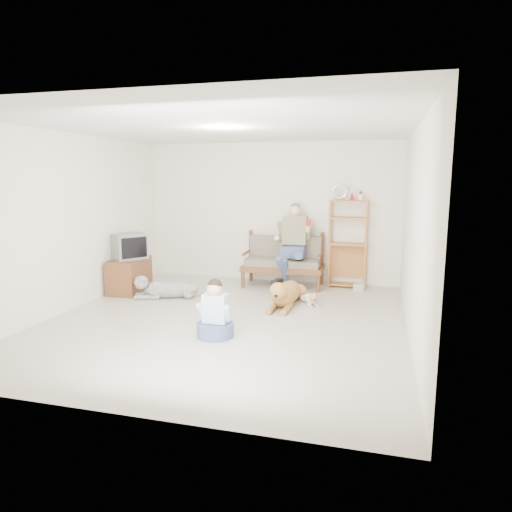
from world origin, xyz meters
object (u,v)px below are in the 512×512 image
(golden_retriever, at_px, (285,293))
(etagere, at_px, (348,243))
(loveseat, at_px, (284,260))
(tv_stand, at_px, (129,275))

(golden_retriever, bearing_deg, etagere, 62.80)
(loveseat, distance_m, golden_retriever, 1.40)
(etagere, height_order, golden_retriever, etagere)
(loveseat, xyz_separation_m, etagere, (1.17, 0.20, 0.35))
(tv_stand, relative_size, golden_retriever, 0.60)
(etagere, height_order, tv_stand, etagere)
(golden_retriever, bearing_deg, loveseat, 105.03)
(tv_stand, bearing_deg, etagere, 14.88)
(loveseat, bearing_deg, tv_stand, -156.65)
(etagere, bearing_deg, tv_stand, -159.71)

